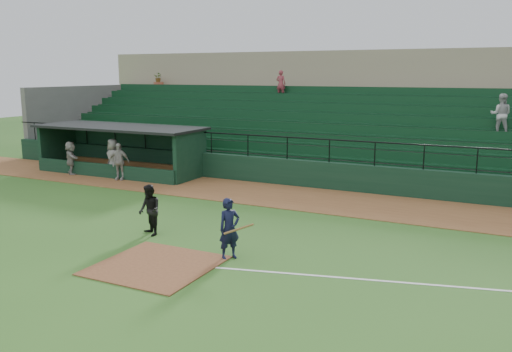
% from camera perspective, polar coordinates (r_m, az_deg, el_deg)
% --- Properties ---
extents(ground, '(90.00, 90.00, 0.00)m').
position_cam_1_polar(ground, '(15.44, -8.35, -8.29)').
color(ground, '#2E5E1E').
rests_on(ground, ground).
extents(warning_track, '(40.00, 4.00, 0.03)m').
position_cam_1_polar(warning_track, '(22.21, 3.44, -2.19)').
color(warning_track, brown).
rests_on(warning_track, ground).
extents(home_plate_dirt, '(3.00, 3.00, 0.03)m').
position_cam_1_polar(home_plate_dirt, '(14.68, -10.60, -9.33)').
color(home_plate_dirt, brown).
rests_on(home_plate_dirt, ground).
extents(foul_line, '(17.49, 4.44, 0.01)m').
position_cam_1_polar(foul_line, '(14.08, 23.36, -11.02)').
color(foul_line, white).
rests_on(foul_line, ground).
extents(stadium_structure, '(38.00, 13.08, 6.40)m').
position_cam_1_polar(stadium_structure, '(29.74, 9.90, 5.47)').
color(stadium_structure, '#10301E').
rests_on(stadium_structure, ground).
extents(dugout, '(8.90, 3.20, 2.42)m').
position_cam_1_polar(dugout, '(28.37, -13.70, 3.10)').
color(dugout, '#10301E').
rests_on(dugout, ground).
extents(batter_at_plate, '(1.14, 0.75, 1.71)m').
position_cam_1_polar(batter_at_plate, '(14.74, -2.85, -5.63)').
color(batter_at_plate, black).
rests_on(batter_at_plate, ground).
extents(umpire, '(0.99, 0.93, 1.62)m').
position_cam_1_polar(umpire, '(17.16, -11.28, -3.59)').
color(umpire, black).
rests_on(umpire, ground).
extents(dugout_player_a, '(1.12, 0.72, 1.77)m').
position_cam_1_polar(dugout_player_a, '(26.22, -14.40, 1.51)').
color(dugout_player_a, '#AAA59F').
rests_on(dugout_player_a, warning_track).
extents(dugout_player_b, '(1.09, 1.00, 1.88)m').
position_cam_1_polar(dugout_player_b, '(26.97, -14.99, 1.86)').
color(dugout_player_b, gray).
rests_on(dugout_player_b, warning_track).
extents(dugout_player_c, '(1.52, 1.32, 1.66)m').
position_cam_1_polar(dugout_player_c, '(28.42, -19.14, 1.85)').
color(dugout_player_c, '#A39E99').
rests_on(dugout_player_c, warning_track).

